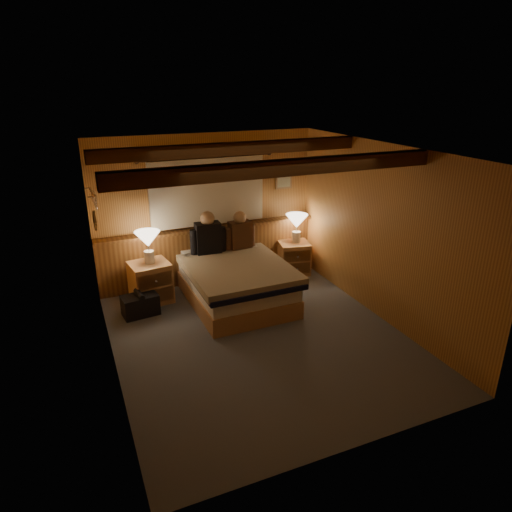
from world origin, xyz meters
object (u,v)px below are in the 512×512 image
duffel_bag (140,305)px  lamp_left (148,241)px  lamp_right (297,223)px  nightstand_right (294,258)px  nightstand_left (151,282)px  person_right (240,233)px  person_left (208,236)px  bed (236,282)px

duffel_bag → lamp_left: bearing=51.0°
lamp_right → lamp_left: bearing=-176.8°
nightstand_right → nightstand_left: bearing=-164.9°
duffel_bag → lamp_right: bearing=4.2°
nightstand_left → person_right: person_right is taller
lamp_left → person_left: 0.93m
person_left → nightstand_left: bearing=-171.5°
person_left → person_right: person_left is taller
nightstand_left → person_right: size_ratio=0.99×
person_right → bed: bearing=-120.3°
lamp_left → person_right: (1.47, 0.07, -0.09)m
nightstand_right → person_left: (-1.54, -0.05, 0.62)m
lamp_left → duffel_bag: (-0.25, -0.39, -0.80)m
duffel_bag → nightstand_right: bearing=3.9°
person_right → lamp_right: bearing=-0.5°
bed → duffel_bag: 1.42m
person_left → person_right: bearing=5.0°
lamp_right → person_right: size_ratio=0.78×
person_right → duffel_bag: bearing=-169.0°
bed → person_left: (-0.22, 0.62, 0.57)m
person_left → lamp_left: bearing=-172.7°
person_left → duffel_bag: (-1.18, -0.45, -0.74)m
nightstand_left → lamp_right: (2.53, 0.16, 0.59)m
lamp_left → person_left: size_ratio=0.71×
bed → duffel_bag: bearing=172.6°
nightstand_left → lamp_left: size_ratio=1.28×
lamp_left → lamp_right: bearing=3.2°
nightstand_left → lamp_left: (0.02, 0.02, 0.65)m
lamp_left → bed: bearing=-26.0°
lamp_right → person_right: 1.06m
bed → nightstand_left: (-1.17, 0.54, -0.02)m
nightstand_right → person_right: bearing=-165.6°
nightstand_right → person_left: person_left is taller
lamp_left → person_right: size_ratio=0.77×
duffel_bag → person_right: bearing=8.5°
lamp_left → lamp_right: lamp_left is taller
lamp_left → lamp_right: 2.52m
bed → duffel_bag: bed is taller
bed → person_left: person_left is taller
bed → person_right: (0.31, 0.63, 0.55)m
nightstand_right → lamp_right: lamp_right is taller
bed → lamp_right: lamp_right is taller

